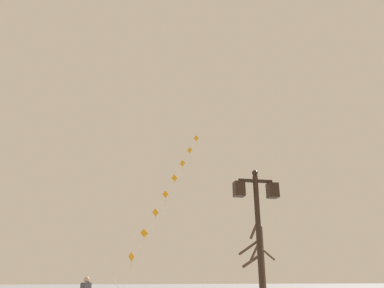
{
  "coord_description": "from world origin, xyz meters",
  "views": [
    {
      "loc": [
        -0.86,
        -1.93,
        1.68
      ],
      "look_at": [
        1.69,
        12.04,
        6.98
      ],
      "focal_mm": 33.51,
      "sensor_mm": 36.0,
      "label": 1
    }
  ],
  "objects": [
    {
      "name": "kite_train",
      "position": [
        1.33,
        18.87,
        6.25
      ],
      "size": [
        5.72,
        6.96,
        11.41
      ],
      "color": "brown",
      "rests_on": "ground_plane"
    },
    {
      "name": "bare_tree",
      "position": [
        5.24,
        14.29,
        2.12
      ],
      "size": [
        1.2,
        2.41,
        4.29
      ],
      "color": "#4C3826",
      "rests_on": "ground_plane"
    },
    {
      "name": "twin_lantern_lamp_post",
      "position": [
        2.57,
        7.16,
        3.1
      ],
      "size": [
        1.24,
        0.28,
        4.47
      ],
      "color": "black",
      "rests_on": "ground_plane"
    }
  ]
}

